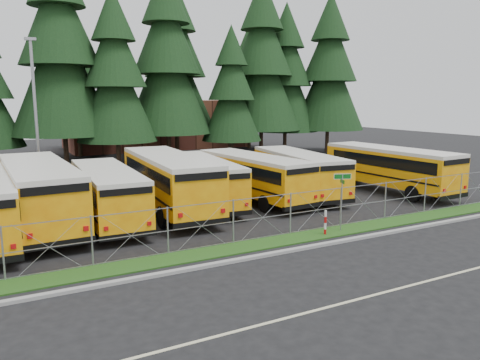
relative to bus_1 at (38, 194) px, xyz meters
name	(u,v)px	position (x,y,z in m)	size (l,w,h in m)	color
ground	(295,227)	(11.19, -6.16, -1.61)	(120.00, 120.00, 0.00)	black
curb	(336,242)	(11.19, -9.26, -1.55)	(50.00, 0.25, 0.12)	gray
grass_verge	(316,235)	(11.19, -7.86, -1.58)	(50.00, 1.40, 0.06)	#1C4313
road_lane_line	(427,281)	(11.19, -14.16, -1.60)	(50.00, 0.12, 0.01)	beige
chainlink_fence	(308,211)	(11.19, -7.16, -0.61)	(44.00, 0.10, 2.00)	#92949A
brick_building	(156,124)	(17.19, 33.84, 1.39)	(22.00, 10.00, 6.00)	brown
bus_1	(38,194)	(0.00, 0.00, 0.00)	(2.89, 12.24, 3.21)	orange
bus_2	(106,195)	(3.18, -0.63, -0.21)	(2.52, 10.67, 2.80)	orange
bus_3	(167,183)	(6.75, 0.19, 0.00)	(2.88, 12.21, 3.20)	orange
bus_4	(201,182)	(9.05, 0.64, -0.22)	(2.50, 10.60, 2.78)	orange
bus_5	(250,177)	(12.24, 0.34, -0.18)	(2.57, 10.87, 2.85)	orange
bus_6	(296,173)	(15.70, 0.33, -0.19)	(2.55, 10.82, 2.84)	orange
bus_east	(385,169)	(21.80, -1.55, -0.10)	(2.71, 11.50, 3.02)	orange
street_sign	(342,190)	(12.61, -7.88, 0.43)	(0.79, 0.52, 2.81)	#92949A
striped_bollard	(325,223)	(11.54, -8.05, -1.01)	(0.11, 0.11, 1.20)	#B20C0C
light_standard	(35,111)	(0.90, 8.98, 3.90)	(0.70, 0.35, 10.14)	#92949A
conifer_3	(60,55)	(4.21, 20.68, 8.52)	(9.15, 9.15, 20.24)	black
conifer_4	(115,78)	(8.55, 18.70, 6.46)	(7.29, 7.29, 16.13)	black
conifer_5	(167,65)	(14.08, 20.38, 7.95)	(8.64, 8.64, 19.10)	black
conifer_6	(231,93)	(20.09, 18.18, 5.16)	(6.12, 6.12, 13.54)	black
conifer_7	(262,67)	(24.94, 20.37, 8.01)	(8.70, 8.70, 19.24)	black
conifer_8	(286,79)	(28.62, 21.14, 6.87)	(7.66, 7.66, 16.95)	black
conifer_9	(329,74)	(33.24, 19.10, 7.47)	(8.21, 8.21, 18.15)	black
conifer_11	(76,81)	(6.73, 28.51, 6.51)	(7.34, 7.34, 16.24)	black
conifer_12	(175,68)	(16.41, 24.33, 7.86)	(8.56, 8.56, 18.94)	black
conifer_13	(249,87)	(27.26, 27.27, 6.10)	(6.96, 6.96, 15.40)	black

